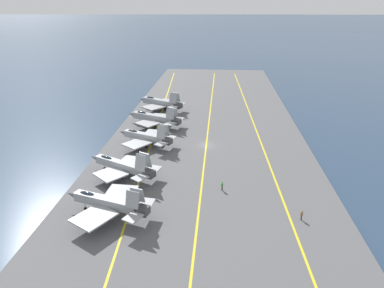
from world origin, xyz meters
name	(u,v)px	position (x,y,z in m)	size (l,w,h in m)	color
ground_plane	(206,147)	(0.00, 0.00, 0.00)	(2000.00, 2000.00, 0.00)	navy
carrier_deck	(206,146)	(0.00, 0.00, 0.20)	(207.15, 50.54, 0.40)	#565659
deck_stripe_foul_line	(263,147)	(0.00, -13.90, 0.40)	(186.44, 0.36, 0.01)	yellow
deck_stripe_centerline	(206,145)	(0.00, 0.00, 0.40)	(186.44, 0.36, 0.01)	yellow
deck_stripe_edge_line	(151,143)	(0.00, 13.90, 0.40)	(186.44, 0.36, 0.01)	yellow
parked_jet_nearest	(108,203)	(-31.83, 14.79, 3.02)	(14.14, 15.85, 6.16)	#93999E
parked_jet_second	(122,166)	(-17.57, 16.35, 2.71)	(12.64, 16.55, 6.25)	#9EA3A8
parked_jet_third	(146,137)	(-1.38, 14.90, 2.74)	(13.68, 15.35, 6.31)	#9EA3A8
parked_jet_fourth	(154,118)	(13.58, 15.59, 2.72)	(12.82, 17.41, 5.93)	#93999E
parked_jet_fifth	(160,102)	(29.25, 16.47, 2.88)	(14.15, 16.78, 6.40)	#93999E
crew_brown_vest	(302,215)	(-30.27, -16.90, 1.35)	(0.34, 0.43, 1.73)	#4C473D
crew_green_vest	(222,186)	(-21.77, -3.96, 1.37)	(0.45, 0.38, 1.76)	#383328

